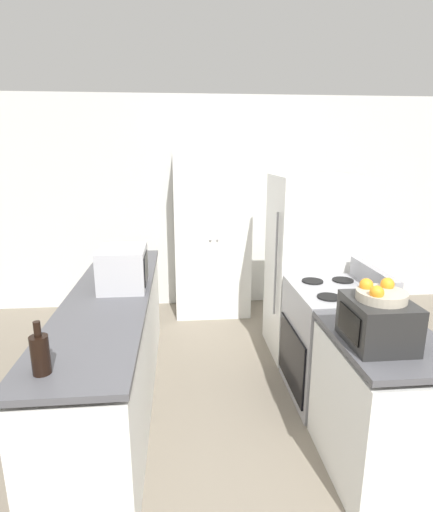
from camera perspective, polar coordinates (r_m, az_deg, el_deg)
The scene contains 10 objects.
wall_back at distance 5.06m, azimuth -1.71°, elevation 7.39°, with size 7.00×0.06×2.60m.
counter_left at distance 3.29m, azimuth -14.53°, elevation -12.96°, with size 0.60×2.63×0.92m.
counter_right at distance 2.75m, azimuth 22.26°, elevation -19.59°, with size 0.60×0.85×0.92m.
pantry_cabinet at distance 4.79m, azimuth -0.67°, elevation 3.11°, with size 0.88×0.59×1.96m.
stove at distance 3.40m, azimuth 16.18°, elevation -11.71°, with size 0.66×0.77×1.08m.
refrigerator at distance 3.95m, azimuth 13.11°, elevation -1.51°, with size 0.75×0.71×1.74m.
microwave at distance 3.16m, azimuth -13.15°, elevation -1.65°, with size 0.36×0.45×0.32m.
wine_bottle at distance 2.11m, azimuth -23.88°, elevation -12.63°, with size 0.09×0.09×0.27m.
toaster_oven at distance 2.37m, azimuth 22.02°, elevation -8.74°, with size 0.33×0.38×0.26m.
fruit_bowl at distance 2.32m, azimuth 22.36°, elevation -4.97°, with size 0.26×0.26×0.10m.
Camera 1 is at (-0.32, -1.46, 1.95)m, focal length 28.00 mm.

